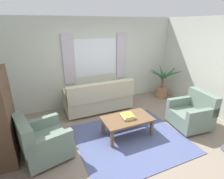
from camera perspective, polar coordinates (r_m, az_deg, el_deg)
The scene contains 12 objects.
ground_plane at distance 4.11m, azimuth 6.04°, elevation -15.60°, with size 6.24×6.24×0.00m, color gray.
wall_back at distance 5.49m, azimuth -5.29°, elevation 8.84°, with size 5.32×0.12×2.60m, color beige.
wall_right at distance 5.33m, azimuth 32.44°, elevation 5.31°, with size 0.12×4.40×2.60m, color beige.
window_with_curtains at distance 5.39m, azimuth -5.05°, elevation 10.24°, with size 1.98×0.07×1.40m.
area_rug at distance 4.10m, azimuth 6.04°, elevation -15.53°, with size 2.30×2.07×0.01m, color #4C5684.
couch at distance 5.12m, azimuth -4.24°, elevation -3.01°, with size 1.90×0.82×0.92m.
armchair_left at distance 3.67m, azimuth -21.76°, elevation -15.34°, with size 0.99×1.01×0.88m.
armchair_right at distance 4.77m, azimuth 24.46°, elevation -7.04°, with size 0.90×0.92×0.88m.
coffee_table at distance 4.03m, azimuth 4.96°, elevation -9.85°, with size 1.10×0.64×0.44m.
book_stack_on_table at distance 3.99m, azimuth 5.11°, elevation -8.52°, with size 0.30×0.33×0.08m.
potted_plant at distance 6.24m, azimuth 16.01°, elevation 1.48°, with size 1.13×1.06×1.14m.
bookshelf at distance 3.75m, azimuth -31.38°, elevation -6.82°, with size 0.30×0.94×1.72m.
Camera 1 is at (-1.71, -2.83, 2.43)m, focal length 28.28 mm.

